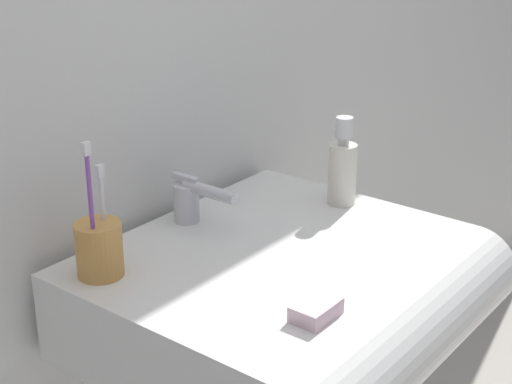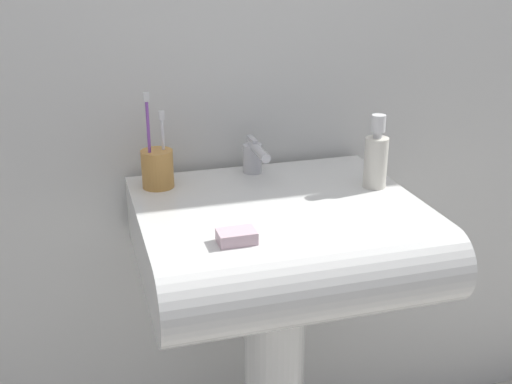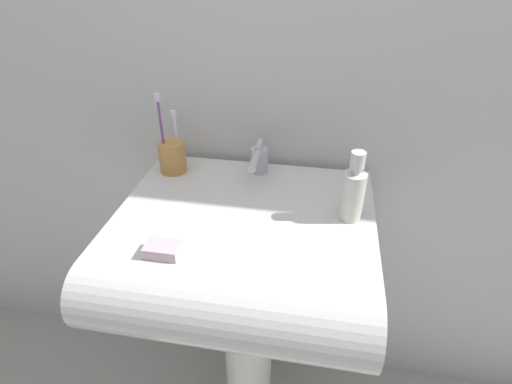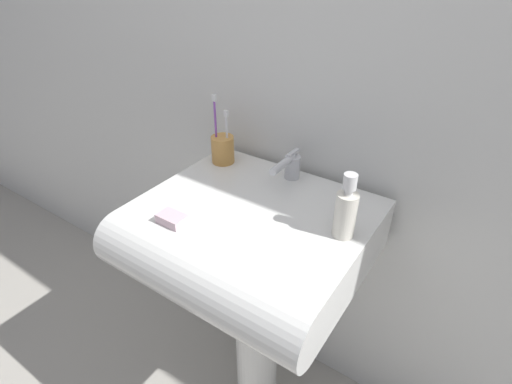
# 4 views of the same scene
# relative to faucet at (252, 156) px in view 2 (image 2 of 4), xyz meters

# --- Properties ---
(wall_back) EXTENTS (5.00, 0.05, 2.40)m
(wall_back) POSITION_rel_faucet_xyz_m (0.00, 0.11, 0.28)
(wall_back) COLOR silver
(wall_back) RESTS_ON ground
(sink_basin) EXTENTS (0.61, 0.55, 0.15)m
(sink_basin) POSITION_rel_faucet_xyz_m (0.00, -0.23, -0.12)
(sink_basin) COLOR white
(sink_basin) RESTS_ON sink_pedestal
(faucet) EXTENTS (0.05, 0.14, 0.09)m
(faucet) POSITION_rel_faucet_xyz_m (0.00, 0.00, 0.00)
(faucet) COLOR silver
(faucet) RESTS_ON sink_basin
(toothbrush_cup) EXTENTS (0.07, 0.07, 0.22)m
(toothbrush_cup) POSITION_rel_faucet_xyz_m (-0.23, -0.02, 0.00)
(toothbrush_cup) COLOR #D19347
(toothbrush_cup) RESTS_ON sink_basin
(soap_bottle) EXTENTS (0.05, 0.05, 0.17)m
(soap_bottle) POSITION_rel_faucet_xyz_m (0.25, -0.16, 0.02)
(soap_bottle) COLOR silver
(soap_bottle) RESTS_ON sink_basin
(bar_soap) EXTENTS (0.07, 0.05, 0.02)m
(bar_soap) POSITION_rel_faucet_xyz_m (-0.13, -0.36, -0.03)
(bar_soap) COLOR silver
(bar_soap) RESTS_ON sink_basin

